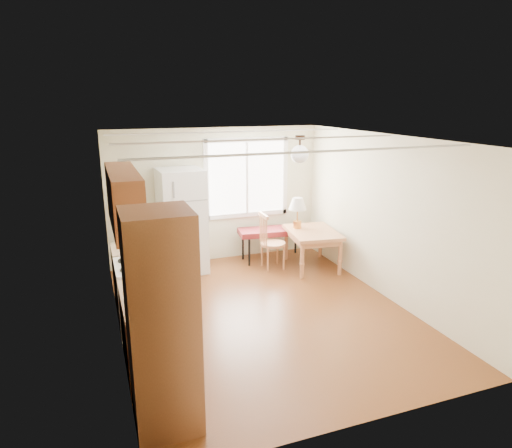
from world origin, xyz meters
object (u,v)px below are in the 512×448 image
refrigerator (182,221)px  chair (268,238)px  bench (274,232)px  dining_table (312,236)px

refrigerator → chair: bearing=-19.8°
bench → chair: bearing=-117.0°
refrigerator → dining_table: size_ratio=1.52×
chair → bench: bearing=57.2°
bench → chair: chair is taller
dining_table → chair: 0.81m
bench → chair: (-0.29, -0.44, 0.04)m
dining_table → chair: (-0.79, 0.20, -0.00)m
bench → dining_table: dining_table is taller
chair → refrigerator: bearing=163.3°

